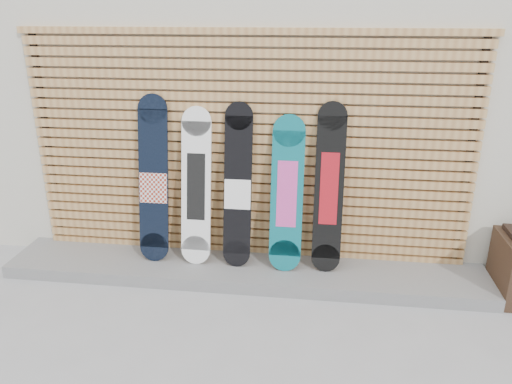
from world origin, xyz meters
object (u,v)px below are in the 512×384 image
Objects in this scene: snowboard_2 at (238,187)px; snowboard_4 at (329,189)px; snowboard_0 at (154,181)px; snowboard_3 at (287,194)px; snowboard_1 at (196,187)px.

snowboard_4 reaches higher than snowboard_2.
snowboard_0 is 1.28m from snowboard_3.
snowboard_0 is 1.07× the size of snowboard_1.
snowboard_1 is at bearing 179.06° from snowboard_3.
snowboard_4 is at bearing 0.50° from snowboard_2.
snowboard_0 is at bearing -179.84° from snowboard_4.
snowboard_4 reaches higher than snowboard_3.
snowboard_1 is 0.40m from snowboard_2.
snowboard_0 is at bearing 179.34° from snowboard_3.
snowboard_3 is (1.28, -0.01, -0.07)m from snowboard_0.
snowboard_3 is at bearing -0.66° from snowboard_0.
snowboard_4 is (1.66, 0.00, -0.00)m from snowboard_0.
snowboard_1 is at bearing -0.08° from snowboard_0.
snowboard_1 is 0.86m from snowboard_3.
snowboard_2 reaches higher than snowboard_1.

